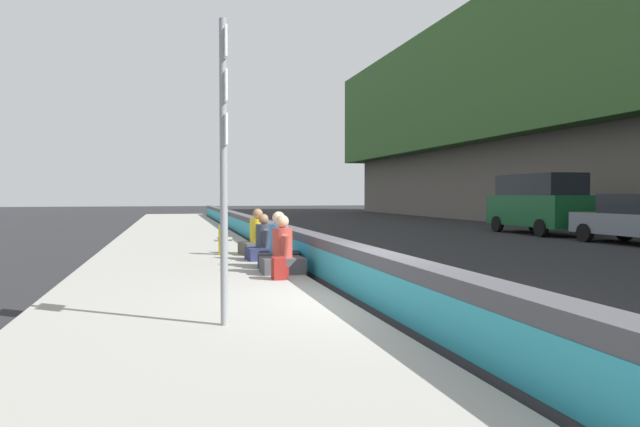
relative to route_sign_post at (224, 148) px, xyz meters
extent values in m
plane|color=#232326|center=(1.18, -2.34, -2.23)|extent=(160.00, 160.00, 0.00)
cube|color=gray|center=(1.18, 0.31, -2.16)|extent=(80.00, 4.40, 0.14)
cube|color=#47474C|center=(1.18, -2.34, -1.81)|extent=(76.00, 0.44, 0.85)
cube|color=teal|center=(1.18, -2.11, -1.85)|extent=(74.48, 0.01, 0.54)
cylinder|color=gray|center=(0.00, 0.01, -0.29)|extent=(0.09, 0.09, 3.60)
cube|color=white|center=(0.00, -0.01, 1.21)|extent=(0.44, 0.02, 0.36)
cube|color=#1956AD|center=(0.00, -0.03, 1.21)|extent=(0.30, 0.01, 0.10)
cube|color=white|center=(0.00, -0.01, 0.71)|extent=(0.44, 0.02, 0.36)
cube|color=black|center=(0.00, -0.03, 0.71)|extent=(0.30, 0.01, 0.10)
cube|color=white|center=(0.00, -0.01, 0.21)|extent=(0.44, 0.02, 0.36)
cube|color=#1956AD|center=(0.00, -0.03, 0.21)|extent=(0.30, 0.01, 0.10)
cylinder|color=gold|center=(8.16, -0.69, -1.73)|extent=(0.24, 0.24, 0.72)
cone|color=gray|center=(8.16, -0.69, -1.29)|extent=(0.26, 0.26, 0.16)
cylinder|color=gray|center=(8.16, -0.86, -1.70)|extent=(0.10, 0.12, 0.10)
cylinder|color=gray|center=(8.16, -0.52, -1.70)|extent=(0.10, 0.12, 0.10)
cube|color=#424247|center=(4.31, -1.51, -1.94)|extent=(0.70, 0.82, 0.31)
cylinder|color=#AD3D33|center=(4.31, -1.51, -1.49)|extent=(0.39, 0.39, 0.58)
sphere|color=tan|center=(4.31, -1.51, -1.07)|extent=(0.26, 0.26, 0.26)
cylinder|color=#AD3D33|center=(4.53, -1.51, -1.55)|extent=(0.30, 0.14, 0.51)
cylinder|color=#AD3D33|center=(4.10, -1.51, -1.55)|extent=(0.30, 0.14, 0.51)
cube|color=black|center=(5.25, -1.61, -1.93)|extent=(0.88, 0.98, 0.32)
cylinder|color=#427FB7|center=(5.25, -1.61, -1.47)|extent=(0.41, 0.41, 0.60)
sphere|color=beige|center=(5.25, -1.61, -1.04)|extent=(0.27, 0.27, 0.27)
cylinder|color=#427FB7|center=(5.47, -1.65, -1.53)|extent=(0.33, 0.20, 0.53)
cylinder|color=#427FB7|center=(5.03, -1.56, -1.53)|extent=(0.33, 0.20, 0.53)
cube|color=#23284C|center=(6.71, -1.51, -1.95)|extent=(0.73, 0.84, 0.29)
cylinder|color=#333842|center=(6.71, -1.51, -1.52)|extent=(0.37, 0.37, 0.55)
sphere|color=#8E6647|center=(6.71, -1.51, -1.13)|extent=(0.24, 0.24, 0.24)
cylinder|color=#333842|center=(6.92, -1.49, -1.58)|extent=(0.29, 0.15, 0.49)
cylinder|color=#333842|center=(6.51, -1.53, -1.58)|extent=(0.29, 0.15, 0.49)
cube|color=#424247|center=(8.04, -1.57, -1.93)|extent=(0.89, 0.99, 0.32)
cylinder|color=gold|center=(8.04, -1.57, -1.47)|extent=(0.41, 0.41, 0.60)
sphere|color=#8E6647|center=(8.04, -1.57, -1.04)|extent=(0.27, 0.27, 0.27)
cylinder|color=gold|center=(8.26, -1.52, -1.54)|extent=(0.33, 0.21, 0.53)
cylinder|color=gold|center=(7.83, -1.62, -1.54)|extent=(0.33, 0.21, 0.53)
cube|color=maroon|center=(3.50, -1.29, -1.89)|extent=(0.32, 0.22, 0.40)
cube|color=maroon|center=(3.50, -1.43, -1.95)|extent=(0.22, 0.06, 0.20)
cube|color=slate|center=(9.28, -14.58, -1.54)|extent=(4.54, 1.90, 0.72)
cube|color=black|center=(9.18, -14.58, -0.85)|extent=(2.23, 1.67, 0.66)
cylinder|color=black|center=(10.70, -13.68, -1.90)|extent=(0.66, 0.23, 0.66)
cylinder|color=black|center=(10.74, -15.41, -1.90)|extent=(0.66, 0.23, 0.66)
cube|color=#145128|center=(14.78, -14.61, -1.22)|extent=(5.13, 2.05, 1.30)
cube|color=black|center=(14.68, -14.61, -0.12)|extent=(4.13, 1.83, 0.90)
cylinder|color=black|center=(16.43, -13.70, -1.87)|extent=(0.72, 0.23, 0.72)
cylinder|color=black|center=(16.40, -15.58, -1.87)|extent=(0.72, 0.23, 0.72)
cylinder|color=black|center=(13.17, -13.64, -1.87)|extent=(0.72, 0.23, 0.72)
cylinder|color=black|center=(13.14, -15.52, -1.87)|extent=(0.72, 0.23, 0.72)
camera|label=1|loc=(-6.89, 0.61, -0.55)|focal=32.54mm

